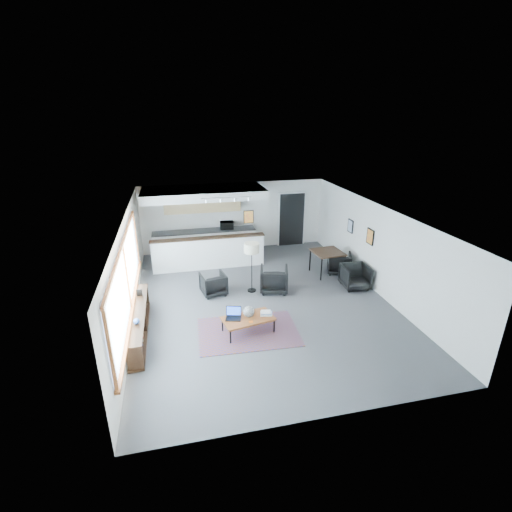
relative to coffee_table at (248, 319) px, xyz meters
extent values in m
cube|color=#4A4A4D|center=(0.71, 1.50, -0.38)|extent=(7.00, 9.00, 0.01)
cube|color=white|center=(0.71, 1.50, 2.23)|extent=(7.00, 9.00, 0.01)
cube|color=silver|center=(0.71, 6.01, 0.93)|extent=(7.00, 0.01, 2.60)
cube|color=silver|center=(0.71, -3.00, 0.93)|extent=(7.00, 0.01, 2.60)
cube|color=silver|center=(-2.79, 1.50, 0.93)|extent=(0.01, 9.00, 2.60)
cube|color=silver|center=(4.22, 1.50, 0.93)|extent=(0.01, 9.00, 2.60)
cube|color=#8CBFFF|center=(-2.76, 0.60, 1.13)|extent=(0.02, 5.80, 1.55)
cube|color=brown|center=(-2.73, 0.60, 0.33)|extent=(0.10, 5.95, 0.06)
cube|color=brown|center=(-2.74, 0.60, 1.93)|extent=(0.06, 5.95, 0.06)
cube|color=brown|center=(-2.74, -2.30, 1.13)|extent=(0.06, 0.06, 1.60)
cube|color=brown|center=(-2.74, 0.60, 1.13)|extent=(0.06, 0.06, 1.60)
cube|color=brown|center=(-2.74, 3.50, 1.13)|extent=(0.06, 0.06, 1.60)
cube|color=black|center=(-2.59, 0.50, 0.25)|extent=(0.35, 3.00, 0.05)
cube|color=black|center=(-2.59, 0.50, -0.32)|extent=(0.35, 3.00, 0.05)
cube|color=black|center=(-2.59, -0.95, -0.04)|extent=(0.33, 0.04, 0.55)
cube|color=black|center=(-2.59, 0.50, -0.04)|extent=(0.33, 0.04, 0.55)
cube|color=black|center=(-2.59, 1.95, -0.04)|extent=(0.33, 0.04, 0.55)
cube|color=#3359A5|center=(-2.59, -0.80, -0.20)|extent=(0.18, 0.04, 0.20)
cube|color=silver|center=(-2.59, -0.63, -0.19)|extent=(0.18, 0.04, 0.22)
cube|color=maroon|center=(-2.59, -0.46, -0.18)|extent=(0.18, 0.04, 0.24)
cube|color=black|center=(-2.59, -0.29, -0.20)|extent=(0.18, 0.04, 0.20)
cube|color=#3359A5|center=(-2.59, -0.12, -0.19)|extent=(0.18, 0.04, 0.22)
cube|color=silver|center=(-2.59, 0.05, -0.18)|extent=(0.18, 0.04, 0.24)
cube|color=maroon|center=(-2.59, 0.22, -0.20)|extent=(0.18, 0.04, 0.20)
cube|color=black|center=(-2.59, 0.39, -0.19)|extent=(0.18, 0.04, 0.22)
cube|color=#3359A5|center=(-2.59, 0.56, -0.18)|extent=(0.18, 0.03, 0.24)
cube|color=silver|center=(-2.59, 0.73, -0.20)|extent=(0.18, 0.03, 0.20)
cube|color=maroon|center=(-2.59, 0.90, -0.19)|extent=(0.18, 0.03, 0.22)
cube|color=black|center=(-2.59, 1.07, -0.18)|extent=(0.18, 0.04, 0.24)
cube|color=black|center=(-2.59, 1.30, 0.36)|extent=(0.14, 0.02, 0.18)
sphere|color=#264C99|center=(-2.57, -0.10, 0.34)|extent=(0.14, 0.14, 0.14)
cube|color=white|center=(-0.49, 4.20, 0.18)|extent=(3.80, 0.25, 1.10)
cube|color=black|center=(-0.49, 4.20, 0.74)|extent=(3.85, 0.32, 0.04)
cube|color=white|center=(-0.49, 5.65, 0.08)|extent=(3.80, 0.60, 0.90)
cube|color=#2D2D2D|center=(-0.49, 5.65, 0.54)|extent=(3.82, 0.62, 0.04)
cube|color=tan|center=(-0.49, 5.80, 1.58)|extent=(2.80, 0.35, 0.70)
cube|color=white|center=(-0.49, 5.10, 2.08)|extent=(4.20, 1.80, 0.30)
cube|color=black|center=(0.91, 4.21, 1.38)|extent=(0.35, 0.03, 0.45)
cube|color=orange|center=(0.91, 4.20, 1.38)|extent=(0.30, 0.01, 0.40)
cube|color=black|center=(3.01, 5.92, 0.68)|extent=(1.00, 0.12, 2.10)
cube|color=white|center=(2.49, 5.93, 0.68)|extent=(0.06, 0.10, 2.10)
cube|color=white|center=(3.53, 5.93, 0.68)|extent=(0.06, 0.10, 2.10)
cube|color=white|center=(3.01, 5.93, 1.75)|extent=(1.10, 0.10, 0.06)
cube|color=silver|center=(0.11, 3.70, 2.19)|extent=(1.60, 0.04, 0.04)
cylinder|color=silver|center=(-0.54, 3.70, 2.11)|extent=(0.07, 0.07, 0.09)
cylinder|color=silver|center=(-0.09, 3.70, 2.11)|extent=(0.07, 0.07, 0.09)
cylinder|color=silver|center=(0.36, 3.70, 2.11)|extent=(0.07, 0.07, 0.09)
cylinder|color=silver|center=(0.81, 3.70, 2.11)|extent=(0.07, 0.07, 0.09)
cube|color=black|center=(4.18, 1.90, 1.18)|extent=(0.03, 0.38, 0.48)
cube|color=orange|center=(4.17, 1.90, 1.18)|extent=(0.00, 0.32, 0.42)
cube|color=black|center=(4.18, 3.20, 1.13)|extent=(0.03, 0.34, 0.44)
cube|color=#859FC5|center=(4.17, 3.20, 1.13)|extent=(0.00, 0.28, 0.38)
cube|color=#543240|center=(0.00, 0.00, -0.37)|extent=(2.52, 1.79, 0.01)
cube|color=brown|center=(0.00, 0.00, 0.01)|extent=(1.34, 0.89, 0.05)
cube|color=black|center=(-0.50, -0.39, -0.19)|extent=(0.03, 0.03, 0.36)
cube|color=black|center=(-0.61, 0.17, -0.19)|extent=(0.03, 0.03, 0.36)
cube|color=black|center=(0.61, -0.17, -0.19)|extent=(0.03, 0.03, 0.36)
cube|color=black|center=(0.50, 0.39, -0.19)|extent=(0.03, 0.03, 0.36)
cube|color=black|center=(0.06, -0.28, -0.02)|extent=(1.16, 0.26, 0.03)
cube|color=black|center=(-0.06, 0.28, -0.02)|extent=(1.16, 0.26, 0.03)
cube|color=black|center=(-0.36, 0.04, 0.04)|extent=(0.42, 0.35, 0.02)
cube|color=black|center=(-0.32, 0.17, 0.17)|extent=(0.37, 0.16, 0.24)
cube|color=blue|center=(-0.32, 0.16, 0.17)|extent=(0.34, 0.14, 0.21)
sphere|color=gray|center=(0.03, 0.06, 0.17)|extent=(0.27, 0.27, 0.27)
cube|color=silver|center=(0.47, 0.06, 0.05)|extent=(0.33, 0.28, 0.03)
cube|color=#3359A5|center=(0.47, 0.06, 0.08)|extent=(0.29, 0.26, 0.03)
cube|color=silver|center=(0.46, 0.05, 0.11)|extent=(0.27, 0.24, 0.03)
cube|color=#E5590C|center=(0.03, -0.20, 0.03)|extent=(0.10, 0.10, 0.01)
imported|color=black|center=(-0.58, 2.24, -0.01)|extent=(0.80, 0.77, 0.72)
imported|color=black|center=(1.22, 2.04, 0.04)|extent=(0.98, 0.95, 0.83)
cylinder|color=black|center=(0.57, 2.18, -0.36)|extent=(0.28, 0.28, 0.03)
cylinder|color=black|center=(0.57, 2.18, 0.30)|extent=(0.02, 0.02, 1.29)
cylinder|color=beige|center=(0.57, 2.18, 1.02)|extent=(0.47, 0.47, 0.29)
cube|color=black|center=(3.28, 2.86, 0.40)|extent=(1.01, 1.01, 0.04)
cylinder|color=black|center=(2.89, 2.41, 0.00)|extent=(0.04, 0.04, 0.75)
cylinder|color=black|center=(2.83, 3.24, 0.00)|extent=(0.04, 0.04, 0.75)
cylinder|color=black|center=(3.72, 2.48, 0.00)|extent=(0.04, 0.04, 0.75)
cylinder|color=black|center=(3.66, 3.31, 0.00)|extent=(0.04, 0.04, 0.75)
imported|color=black|center=(3.71, 1.69, -0.03)|extent=(0.69, 0.65, 0.68)
imported|color=black|center=(3.71, 2.85, -0.05)|extent=(0.81, 0.78, 0.65)
imported|color=black|center=(0.36, 5.65, 0.73)|extent=(0.52, 0.32, 0.34)
camera|label=1|loc=(-1.57, -7.68, 4.73)|focal=26.00mm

